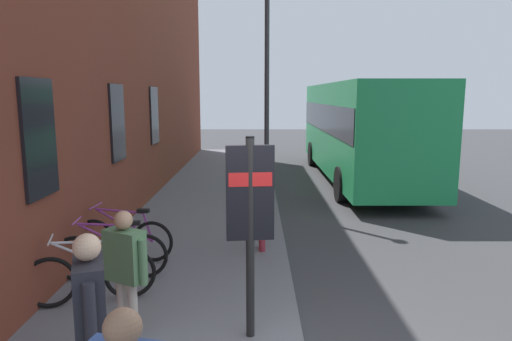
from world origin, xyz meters
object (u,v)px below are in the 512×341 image
(city_bus, at_px, (359,126))
(pedestrian_crossing_street, at_px, (91,310))
(transit_info_sign, at_px, (250,206))
(pedestrian_by_facade, at_px, (262,196))
(bicycle_under_window, at_px, (91,276))
(bicycle_beside_lamp, at_px, (111,255))
(street_lamp, at_px, (267,81))
(pedestrian_near_bus, at_px, (125,264))
(bicycle_end_of_row, at_px, (124,239))

(city_bus, height_order, pedestrian_crossing_street, city_bus)
(transit_info_sign, bearing_deg, pedestrian_by_facade, -3.28)
(transit_info_sign, relative_size, pedestrian_crossing_street, 1.39)
(transit_info_sign, bearing_deg, bicycle_under_window, 68.29)
(bicycle_beside_lamp, relative_size, pedestrian_by_facade, 1.06)
(bicycle_under_window, height_order, city_bus, city_bus)
(bicycle_beside_lamp, relative_size, street_lamp, 0.33)
(pedestrian_near_bus, bearing_deg, bicycle_under_window, 36.75)
(bicycle_end_of_row, bearing_deg, street_lamp, -32.20)
(transit_info_sign, height_order, pedestrian_by_facade, transit_info_sign)
(city_bus, relative_size, street_lamp, 1.93)
(bicycle_beside_lamp, xyz_separation_m, pedestrian_near_bus, (-1.89, -0.78, 0.58))
(pedestrian_crossing_street, bearing_deg, bicycle_beside_lamp, 15.09)
(bicycle_end_of_row, bearing_deg, bicycle_under_window, -179.10)
(pedestrian_crossing_street, bearing_deg, bicycle_under_window, 20.27)
(pedestrian_by_facade, relative_size, pedestrian_near_bus, 1.05)
(bicycle_end_of_row, xyz_separation_m, city_bus, (8.32, -5.87, 1.41))
(city_bus, distance_m, pedestrian_crossing_street, 13.31)
(pedestrian_by_facade, height_order, street_lamp, street_lamp)
(city_bus, bearing_deg, bicycle_end_of_row, 144.81)
(bicycle_under_window, bearing_deg, pedestrian_by_facade, -46.96)
(bicycle_beside_lamp, height_order, pedestrian_near_bus, pedestrian_near_bus)
(transit_info_sign, height_order, pedestrian_near_bus, transit_info_sign)
(city_bus, xyz_separation_m, pedestrian_crossing_street, (-12.33, 4.97, -0.75))
(street_lamp, bearing_deg, transit_info_sign, 177.11)
(bicycle_beside_lamp, bearing_deg, transit_info_sign, -127.83)
(bicycle_end_of_row, xyz_separation_m, pedestrian_near_bus, (-2.73, -0.82, 0.58))
(bicycle_beside_lamp, relative_size, bicycle_end_of_row, 1.00)
(bicycle_beside_lamp, xyz_separation_m, transit_info_sign, (-1.70, -2.19, 1.21))
(bicycle_end_of_row, bearing_deg, city_bus, -35.19)
(bicycle_end_of_row, relative_size, city_bus, 0.17)
(bicycle_under_window, relative_size, bicycle_end_of_row, 0.97)
(street_lamp, bearing_deg, pedestrian_by_facade, 177.44)
(bicycle_end_of_row, distance_m, pedestrian_crossing_street, 4.16)
(bicycle_end_of_row, bearing_deg, pedestrian_near_bus, -163.25)
(pedestrian_near_bus, xyz_separation_m, street_lamp, (6.80, -1.74, 2.23))
(pedestrian_near_bus, bearing_deg, bicycle_end_of_row, 16.75)
(pedestrian_crossing_street, bearing_deg, city_bus, -21.97)
(bicycle_under_window, distance_m, pedestrian_by_facade, 3.32)
(transit_info_sign, bearing_deg, pedestrian_crossing_street, 137.64)
(bicycle_end_of_row, distance_m, street_lamp, 5.58)
(bicycle_end_of_row, relative_size, transit_info_sign, 0.74)
(transit_info_sign, distance_m, street_lamp, 6.82)
(bicycle_under_window, bearing_deg, city_bus, -30.32)
(pedestrian_crossing_street, height_order, pedestrian_by_facade, pedestrian_crossing_street)
(bicycle_end_of_row, relative_size, pedestrian_near_bus, 1.11)
(transit_info_sign, xyz_separation_m, street_lamp, (6.62, -0.33, 1.61))
(bicycle_beside_lamp, height_order, bicycle_end_of_row, same)
(city_bus, relative_size, pedestrian_near_bus, 6.61)
(pedestrian_by_facade, bearing_deg, bicycle_beside_lamp, 120.56)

